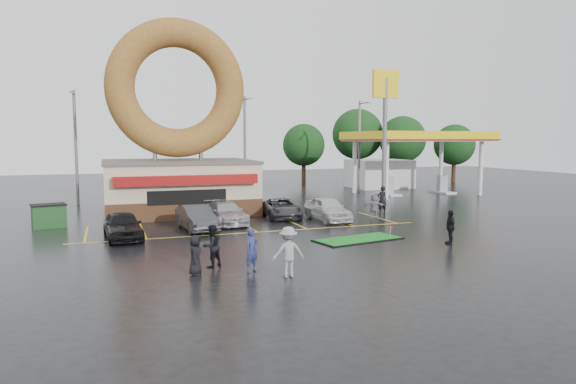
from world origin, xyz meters
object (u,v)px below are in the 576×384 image
object	(u,v)px
donut_shop	(178,149)
dumpster	(49,216)
car_white	(328,209)
streetlight_left	(76,144)
car_grey	(282,208)
car_dgrey	(197,218)
car_silver	(226,213)
person_blue	(252,250)
person_cameraman	(450,227)
car_black	(123,225)
streetlight_mid	(245,144)
gas_station	(400,154)
shell_sign	(385,111)
putting_green	(358,239)
streetlight_right	(360,143)

from	to	relation	value
donut_shop	dumpster	size ratio (longest dim) A/B	7.50
car_white	dumpster	distance (m)	16.79
streetlight_left	car_grey	size ratio (longest dim) A/B	1.96
car_dgrey	car_silver	world-z (taller)	car_dgrey
car_white	person_blue	xyz separation A→B (m)	(-8.00, -10.69, 0.10)
person_blue	dumpster	bearing A→B (deg)	91.74
person_cameraman	car_black	bearing A→B (deg)	-96.17
streetlight_mid	dumpster	size ratio (longest dim) A/B	5.00
person_cameraman	streetlight_left	bearing A→B (deg)	-124.01
gas_station	dumpster	xyz separation A→B (m)	(-31.10, -11.88, -3.05)
shell_sign	dumpster	xyz separation A→B (m)	(-24.10, -2.94, -6.73)
car_black	putting_green	distance (m)	12.20
car_grey	putting_green	xyz separation A→B (m)	(1.27, -8.47, -0.60)
car_white	shell_sign	bearing A→B (deg)	38.37
car_black	car_dgrey	size ratio (longest dim) A/B	0.99
car_black	dumpster	world-z (taller)	car_black
car_silver	car_white	xyz separation A→B (m)	(6.39, -1.03, 0.09)
streetlight_mid	car_white	world-z (taller)	streetlight_mid
donut_shop	streetlight_mid	distance (m)	10.59
streetlight_left	streetlight_right	world-z (taller)	same
gas_station	car_black	world-z (taller)	gas_station
car_grey	car_dgrey	bearing A→B (deg)	-148.46
car_silver	person_cameraman	bearing A→B (deg)	-51.99
shell_sign	streetlight_right	xyz separation A→B (m)	(3.00, 9.92, -2.60)
donut_shop	car_dgrey	bearing A→B (deg)	-90.60
streetlight_right	dumpster	xyz separation A→B (m)	(-27.10, -12.86, -4.13)
shell_sign	car_black	bearing A→B (deg)	-157.77
car_dgrey	car_grey	distance (m)	6.71
dumpster	putting_green	world-z (taller)	dumpster
streetlight_left	car_white	xyz separation A→B (m)	(15.37, -14.07, -4.02)
streetlight_mid	person_cameraman	world-z (taller)	streetlight_mid
streetlight_mid	putting_green	xyz separation A→B (m)	(0.28, -21.39, -4.75)
car_black	car_silver	size ratio (longest dim) A/B	0.93
car_dgrey	car_black	bearing A→B (deg)	-167.09
gas_station	car_white	world-z (taller)	gas_station
putting_green	gas_station	bearing A→B (deg)	53.72
gas_station	person_cameraman	xyz separation A→B (m)	(-11.95, -23.89, -2.85)
car_dgrey	car_silver	bearing A→B (deg)	33.37
donut_shop	car_grey	xyz separation A→B (m)	(6.01, -4.98, -3.83)
streetlight_left	person_blue	size ratio (longest dim) A/B	5.21
car_black	streetlight_left	bearing A→B (deg)	95.43
car_silver	car_white	size ratio (longest dim) A/B	1.03
streetlight_left	car_black	world-z (taller)	streetlight_left
car_dgrey	person_cameraman	xyz separation A→B (m)	(11.13, -8.12, 0.13)
car_black	streetlight_right	bearing A→B (deg)	33.48
streetlight_mid	car_black	bearing A→B (deg)	-123.00
dumpster	putting_green	distance (m)	18.11
streetlight_right	car_white	size ratio (longest dim) A/B	2.01
car_black	putting_green	bearing A→B (deg)	-25.03
dumpster	putting_green	size ratio (longest dim) A/B	0.37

